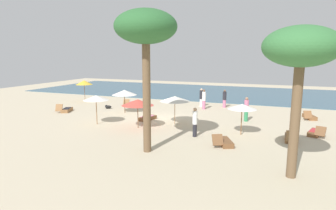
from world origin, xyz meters
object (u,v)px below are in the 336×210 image
object	(u,v)px
umbrella_2	(138,102)
dog	(108,107)
umbrella_3	(124,92)
person_1	(201,98)
lounger_3	(309,117)
lounger_6	(291,138)
umbrella_5	(175,99)
lounger_2	(224,142)
person_3	(195,122)
person_4	(246,109)
palm_1	(301,50)
umbrella_0	(96,98)
lounger_1	(131,104)
lounger_0	(66,110)
umbrella_1	(242,107)
umbrella_4	(84,82)
person_0	(224,99)
person_2	(204,99)
lounger_5	(315,132)
lounger_4	(148,118)
palm_2	(146,30)

from	to	relation	value
umbrella_2	dog	xyz separation A→B (m)	(-5.83, 5.24, -1.60)
umbrella_3	person_1	bearing A→B (deg)	44.33
lounger_3	lounger_6	size ratio (longest dim) A/B	1.06
umbrella_5	lounger_2	distance (m)	5.80
umbrella_5	person_3	distance (m)	3.58
person_4	palm_1	world-z (taller)	palm_1
umbrella_0	umbrella_5	xyz separation A→B (m)	(5.18, 2.15, -0.09)
umbrella_0	lounger_1	size ratio (longest dim) A/B	1.17
person_4	lounger_0	bearing A→B (deg)	-172.34
umbrella_1	lounger_0	world-z (taller)	umbrella_1
umbrella_1	umbrella_3	xyz separation A→B (m)	(-10.17, 3.28, -0.02)
lounger_2	lounger_1	bearing A→B (deg)	140.07
umbrella_5	umbrella_4	bearing A→B (deg)	154.99
person_0	person_2	distance (m)	2.21
umbrella_3	lounger_3	xyz separation A→B (m)	(14.57, 3.17, -1.59)
lounger_2	palm_1	bearing A→B (deg)	-44.05
umbrella_4	lounger_5	size ratio (longest dim) A/B	1.27
umbrella_0	person_1	distance (m)	10.90
umbrella_3	person_4	size ratio (longest dim) A/B	1.16
person_1	palm_1	size ratio (longest dim) A/B	0.29
umbrella_1	umbrella_4	distance (m)	18.42
lounger_5	person_2	world-z (taller)	person_2
lounger_1	person_3	size ratio (longest dim) A/B	1.00
umbrella_1	lounger_6	bearing A→B (deg)	-4.91
umbrella_1	person_0	bearing A→B (deg)	106.63
umbrella_2	lounger_6	world-z (taller)	umbrella_2
lounger_2	person_0	distance (m)	11.50
lounger_4	lounger_1	bearing A→B (deg)	129.49
umbrella_2	person_4	xyz separation A→B (m)	(6.65, 4.69, -0.84)
lounger_0	umbrella_4	bearing A→B (deg)	110.40
umbrella_1	lounger_0	size ratio (longest dim) A/B	1.12
umbrella_3	person_0	world-z (taller)	umbrella_3
umbrella_3	lounger_5	xyz separation A→B (m)	(14.49, -1.74, -1.59)
umbrella_0	umbrella_3	size ratio (longest dim) A/B	0.99
lounger_1	lounger_2	xyz separation A→B (m)	(10.78, -9.02, -0.01)
person_0	person_2	bearing A→B (deg)	-136.08
person_2	person_4	bearing A→B (deg)	-40.30
umbrella_1	person_1	world-z (taller)	umbrella_1
umbrella_3	palm_2	size ratio (longest dim) A/B	0.30
lounger_2	dog	world-z (taller)	lounger_2
umbrella_4	palm_2	bearing A→B (deg)	-42.35
lounger_1	person_2	size ratio (longest dim) A/B	0.98
lounger_3	person_0	world-z (taller)	person_0
umbrella_5	dog	bearing A→B (deg)	157.50
umbrella_0	palm_2	xyz separation A→B (m)	(5.89, -3.95, 4.16)
umbrella_3	person_4	bearing A→B (deg)	3.14
lounger_3	palm_1	xyz separation A→B (m)	(-1.71, -12.07, 4.93)
umbrella_2	umbrella_1	bearing A→B (deg)	7.22
lounger_4	lounger_6	size ratio (longest dim) A/B	1.05
umbrella_3	umbrella_4	bearing A→B (deg)	152.50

